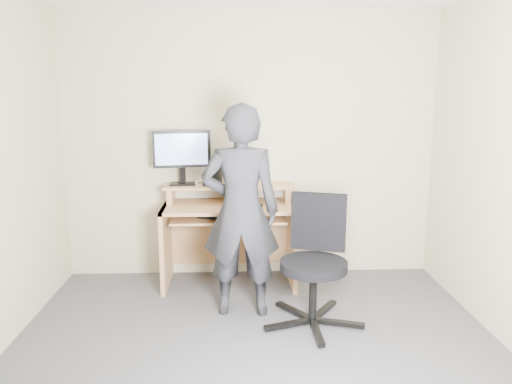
{
  "coord_description": "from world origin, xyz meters",
  "views": [
    {
      "loc": [
        -0.14,
        -2.96,
        1.77
      ],
      "look_at": [
        0.03,
        1.05,
        0.95
      ],
      "focal_mm": 35.0,
      "sensor_mm": 36.0,
      "label": 1
    }
  ],
  "objects": [
    {
      "name": "ground",
      "position": [
        0.0,
        0.0,
        0.0
      ],
      "size": [
        3.5,
        3.5,
        0.0
      ],
      "primitive_type": "plane",
      "color": "#4F4F53",
      "rests_on": "ground"
    },
    {
      "name": "keyboard",
      "position": [
        -0.23,
        1.36,
        0.67
      ],
      "size": [
        0.49,
        0.34,
        0.03
      ],
      "primitive_type": "cube",
      "rotation": [
        0.0,
        0.0,
        -0.39
      ],
      "color": "black",
      "rests_on": "desk"
    },
    {
      "name": "headphones",
      "position": [
        -0.44,
        1.64,
        0.92
      ],
      "size": [
        0.2,
        0.2,
        0.06
      ],
      "primitive_type": "torus",
      "rotation": [
        0.26,
        0.0,
        0.33
      ],
      "color": "silver",
      "rests_on": "desk"
    },
    {
      "name": "charger",
      "position": [
        -0.41,
        1.54,
        0.93
      ],
      "size": [
        0.05,
        0.05,
        0.03
      ],
      "primitive_type": "cube",
      "rotation": [
        0.0,
        0.0,
        -0.16
      ],
      "color": "black",
      "rests_on": "desk"
    },
    {
      "name": "desk",
      "position": [
        -0.2,
        1.53,
        0.55
      ],
      "size": [
        1.2,
        0.6,
        0.91
      ],
      "color": "tan",
      "rests_on": "ground"
    },
    {
      "name": "office_chair",
      "position": [
        0.46,
        0.65,
        0.53
      ],
      "size": [
        0.77,
        0.73,
        0.96
      ],
      "rotation": [
        0.0,
        0.0,
        -0.3
      ],
      "color": "black",
      "rests_on": "ground"
    },
    {
      "name": "travel_mug",
      "position": [
        -0.06,
        1.6,
        1.0
      ],
      "size": [
        0.1,
        0.1,
        0.18
      ],
      "primitive_type": "cylinder",
      "rotation": [
        0.0,
        0.0,
        -0.24
      ],
      "color": "#B2B2B7",
      "rests_on": "desk"
    },
    {
      "name": "external_drive",
      "position": [
        -0.31,
        1.62,
        1.01
      ],
      "size": [
        0.09,
        0.14,
        0.2
      ],
      "primitive_type": "cube",
      "rotation": [
        0.0,
        0.0,
        -0.19
      ],
      "color": "black",
      "rests_on": "desk"
    },
    {
      "name": "monitor",
      "position": [
        -0.63,
        1.61,
        1.21
      ],
      "size": [
        0.53,
        0.15,
        0.5
      ],
      "rotation": [
        0.0,
        0.0,
        0.16
      ],
      "color": "black",
      "rests_on": "desk"
    },
    {
      "name": "person",
      "position": [
        -0.1,
        0.83,
        0.84
      ],
      "size": [
        0.63,
        0.43,
        1.68
      ],
      "primitive_type": "imported",
      "rotation": [
        0.0,
        0.0,
        3.09
      ],
      "color": "black",
      "rests_on": "ground"
    },
    {
      "name": "back_wall",
      "position": [
        0.0,
        1.75,
        1.25
      ],
      "size": [
        3.5,
        0.02,
        2.5
      ],
      "primitive_type": "cube",
      "color": "#C1B899",
      "rests_on": "ground"
    },
    {
      "name": "smartphone",
      "position": [
        0.01,
        1.57,
        0.92
      ],
      "size": [
        0.09,
        0.14,
        0.01
      ],
      "primitive_type": "cube",
      "rotation": [
        0.0,
        0.0,
        0.19
      ],
      "color": "black",
      "rests_on": "desk"
    },
    {
      "name": "mouse",
      "position": [
        0.06,
        1.35,
        0.77
      ],
      "size": [
        0.11,
        0.09,
        0.04
      ],
      "primitive_type": "ellipsoid",
      "rotation": [
        0.0,
        0.0,
        0.3
      ],
      "color": "black",
      "rests_on": "desk"
    }
  ]
}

